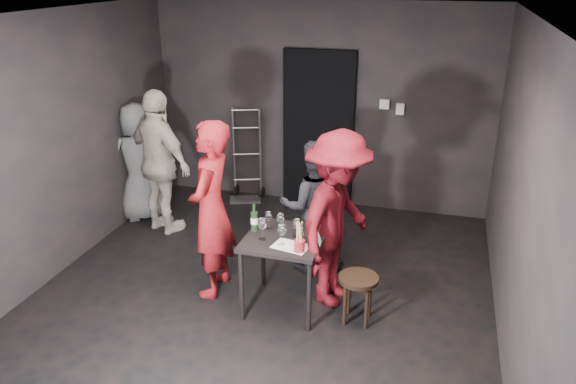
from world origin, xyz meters
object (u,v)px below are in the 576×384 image
(bystander_cream, at_px, (159,150))
(breadstick_cup, at_px, (299,237))
(stool, at_px, (358,285))
(tasting_table, at_px, (284,246))
(bystander_grey, at_px, (139,161))
(man_maroon, at_px, (338,207))
(woman_black, at_px, (312,208))
(wine_bottle, at_px, (254,221))
(server_red, at_px, (210,194))
(hand_truck, at_px, (247,183))

(bystander_cream, xyz_separation_m, breadstick_cup, (2.11, -1.45, -0.16))
(stool, bearing_deg, tasting_table, 175.96)
(bystander_grey, bearing_deg, bystander_cream, 113.50)
(tasting_table, bearing_deg, man_maroon, 29.31)
(tasting_table, relative_size, woman_black, 0.53)
(wine_bottle, height_order, breadstick_cup, breadstick_cup)
(tasting_table, distance_m, woman_black, 0.82)
(server_red, bearing_deg, stool, 80.62)
(stool, distance_m, woman_black, 1.12)
(woman_black, distance_m, breadstick_cup, 1.07)
(hand_truck, relative_size, stool, 2.75)
(woman_black, xyz_separation_m, bystander_cream, (-1.98, 0.41, 0.35))
(stool, height_order, bystander_cream, bystander_cream)
(tasting_table, distance_m, wine_bottle, 0.38)
(tasting_table, distance_m, man_maroon, 0.62)
(tasting_table, height_order, bystander_cream, bystander_cream)
(hand_truck, bearing_deg, bystander_cream, -137.10)
(man_maroon, distance_m, bystander_cream, 2.54)
(server_red, xyz_separation_m, woman_black, (0.84, 0.71, -0.35))
(server_red, distance_m, man_maroon, 1.22)
(bystander_cream, xyz_separation_m, bystander_grey, (-0.45, 0.27, -0.27))
(hand_truck, bearing_deg, man_maroon, -71.95)
(wine_bottle, bearing_deg, woman_black, 63.40)
(woman_black, height_order, man_maroon, man_maroon)
(hand_truck, height_order, server_red, server_red)
(tasting_table, xyz_separation_m, man_maroon, (0.45, 0.25, 0.35))
(bystander_cream, bearing_deg, bystander_grey, -5.67)
(tasting_table, height_order, stool, tasting_table)
(stool, relative_size, server_red, 0.22)
(stool, relative_size, bystander_grey, 0.30)
(tasting_table, xyz_separation_m, stool, (0.72, -0.05, -0.27))
(tasting_table, relative_size, man_maroon, 0.37)
(stool, xyz_separation_m, man_maroon, (-0.27, 0.30, 0.62))
(bystander_cream, xyz_separation_m, wine_bottle, (1.59, -1.17, -0.19))
(breadstick_cup, bearing_deg, bystander_grey, 145.98)
(server_red, distance_m, wine_bottle, 0.50)
(hand_truck, distance_m, wine_bottle, 2.66)
(server_red, xyz_separation_m, wine_bottle, (0.46, -0.05, -0.20))
(man_maroon, height_order, wine_bottle, man_maroon)
(server_red, xyz_separation_m, breadstick_cup, (0.97, -0.33, -0.17))
(server_red, bearing_deg, wine_bottle, 79.97)
(hand_truck, distance_m, tasting_table, 2.79)
(bystander_cream, bearing_deg, breadstick_cup, 170.67)
(bystander_cream, relative_size, wine_bottle, 7.53)
(man_maroon, relative_size, bystander_cream, 0.96)
(man_maroon, bearing_deg, bystander_cream, 82.20)
(tasting_table, bearing_deg, woman_black, 84.87)
(breadstick_cup, bearing_deg, tasting_table, 131.10)
(breadstick_cup, bearing_deg, stool, 19.63)
(server_red, height_order, woman_black, server_red)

